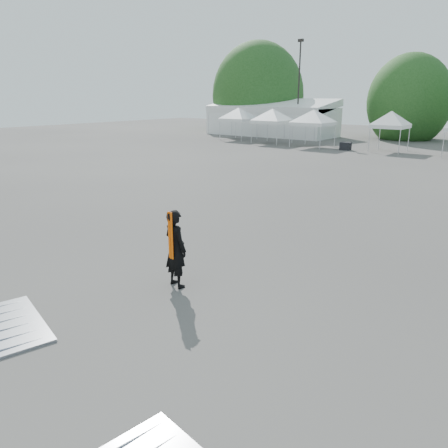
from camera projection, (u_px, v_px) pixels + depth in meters
The scene contains 12 objects.
ground at pixel (271, 260), 12.57m from camera, with size 120.00×120.00×0.00m, color #474442.
marquee at pixel (271, 118), 51.46m from camera, with size 15.00×6.25×4.23m.
light_pole_west at pixel (299, 84), 47.27m from camera, with size 0.60×0.25×10.30m.
tree_far_w at pixel (258, 96), 55.36m from camera, with size 4.80×4.80×7.30m.
tree_mid_w at pixel (409, 102), 46.41m from camera, with size 4.16×4.16×6.33m.
tent_a at pixel (239, 110), 46.15m from camera, with size 4.30×4.30×3.88m.
tent_b at pixel (273, 111), 42.57m from camera, with size 4.42×4.42×3.88m.
tent_c at pixel (314, 113), 39.52m from camera, with size 4.56×4.56×3.88m.
tent_d at pixel (392, 114), 36.14m from camera, with size 3.80×3.80×3.88m.
man at pixel (176, 248), 10.58m from camera, with size 0.79×0.60×1.94m.
barrier_left at pixel (10, 324), 8.93m from camera, with size 2.58×1.75×0.08m.
crate_west at pixel (346, 146), 37.79m from camera, with size 0.86×0.67×0.67m, color black.
Camera 1 is at (6.17, -10.11, 4.53)m, focal length 35.00 mm.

